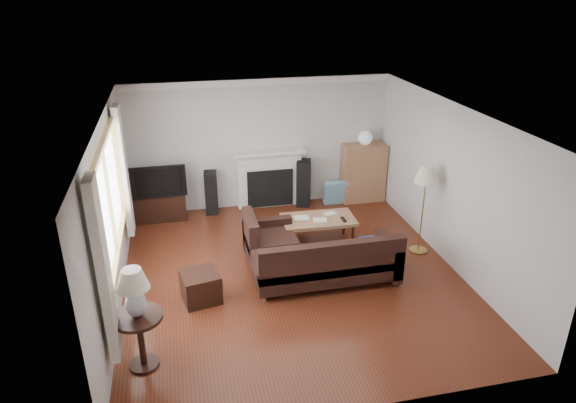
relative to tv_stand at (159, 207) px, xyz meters
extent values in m
cube|color=#542212|center=(1.98, -2.50, -0.25)|extent=(5.10, 5.60, 0.04)
cube|color=white|center=(1.98, -2.50, 2.25)|extent=(5.10, 5.60, 0.04)
cube|color=silver|center=(1.98, 0.25, 1.00)|extent=(5.00, 0.04, 2.50)
cube|color=silver|center=(1.98, -5.25, 1.00)|extent=(5.00, 0.04, 2.50)
cube|color=silver|center=(-0.52, -2.50, 1.00)|extent=(0.04, 5.50, 2.50)
cube|color=silver|center=(4.48, -2.50, 1.00)|extent=(0.04, 5.50, 2.50)
cube|color=olive|center=(-0.47, -2.70, 1.30)|extent=(0.12, 2.74, 1.54)
cube|color=beige|center=(-0.42, -4.22, 1.15)|extent=(0.10, 0.35, 2.10)
cube|color=beige|center=(-0.42, -1.18, 1.15)|extent=(0.10, 0.35, 2.10)
cube|color=white|center=(2.13, 0.14, 0.33)|extent=(1.40, 0.26, 1.15)
cube|color=black|center=(0.00, 0.00, 0.00)|extent=(0.98, 0.44, 0.49)
imported|color=black|center=(0.02, 0.00, 0.54)|extent=(1.03, 0.13, 0.59)
cube|color=black|center=(0.98, 0.05, 0.17)|extent=(0.26, 0.30, 0.84)
cube|color=black|center=(2.79, 0.03, 0.22)|extent=(0.35, 0.38, 0.93)
cube|color=#9D6B49|center=(4.02, 0.02, 0.34)|extent=(0.85, 0.40, 1.17)
sphere|color=white|center=(4.02, 0.02, 1.06)|extent=(0.28, 0.28, 0.28)
cube|color=black|center=(2.42, -2.77, 0.13)|extent=(2.32, 1.69, 0.75)
cube|color=#926646|center=(2.64, -1.60, -0.01)|extent=(1.24, 0.71, 0.48)
cube|color=black|center=(0.58, -2.85, -0.03)|extent=(0.58, 0.58, 0.42)
cube|color=#A28538|center=(4.20, -2.23, 0.51)|extent=(0.51, 0.51, 1.50)
cube|color=black|center=(-0.17, -4.06, 0.11)|extent=(0.56, 0.56, 0.71)
cube|color=silver|center=(-0.17, -4.06, 0.75)|extent=(0.36, 0.36, 0.59)
camera|label=1|loc=(0.44, -9.07, 3.94)|focal=32.00mm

